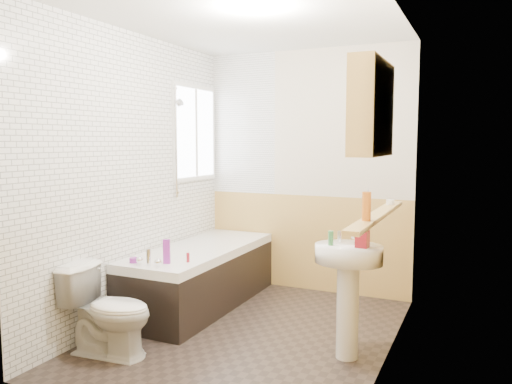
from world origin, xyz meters
TOP-DOWN VIEW (x-y plane):
  - floor at (0.00, 0.00)m, footprint 2.80×2.80m
  - ceiling at (0.00, 0.00)m, footprint 2.80×2.80m
  - wall_back at (0.00, 1.41)m, footprint 2.20×0.02m
  - wall_front at (0.00, -1.41)m, footprint 2.20×0.02m
  - wall_left at (-1.11, 0.00)m, footprint 0.02×2.80m
  - wall_right at (1.11, 0.00)m, footprint 0.02×2.80m
  - wainscot_right at (1.09, 0.00)m, footprint 0.01×2.80m
  - wainscot_front at (0.00, -1.39)m, footprint 2.20×0.01m
  - wainscot_back at (0.00, 1.39)m, footprint 2.20×0.01m
  - tile_cladding_left at (-1.09, 0.00)m, footprint 0.01×2.80m
  - tile_return_back at (-0.73, 1.39)m, footprint 0.75×0.01m
  - window at (-1.06, 0.95)m, footprint 0.03×0.79m
  - bathtub at (-0.73, 0.47)m, footprint 0.70×1.81m
  - shower_riser at (-1.04, 0.57)m, footprint 0.10×0.07m
  - toilet at (-0.76, -0.78)m, footprint 0.70×0.43m
  - sink at (0.84, -0.10)m, footprint 0.48×0.39m
  - pine_shelf at (1.04, -0.11)m, footprint 0.10×1.53m
  - medicine_cabinet at (1.01, -0.27)m, footprint 0.17×0.68m
  - foam_can at (1.04, -0.48)m, footprint 0.07×0.07m
  - green_bottle at (1.04, -0.44)m, footprint 0.05×0.05m
  - black_jar at (1.04, 0.38)m, footprint 0.08×0.08m
  - soap_bottle at (0.95, -0.14)m, footprint 0.10×0.19m
  - clear_bottle at (0.73, -0.16)m, footprint 0.04×0.04m
  - blue_gel at (-0.64, -0.20)m, footprint 0.06×0.05m
  - cream_jar at (-0.91, -0.29)m, footprint 0.07×0.07m
  - orange_bottle at (-0.51, -0.09)m, footprint 0.03×0.03m

SIDE VIEW (x-z plane):
  - floor at x=0.00m, z-range 0.00..0.00m
  - bathtub at x=-0.73m, z-range -0.06..0.65m
  - toilet at x=-0.76m, z-range 0.00..0.65m
  - wainscot_right at x=1.09m, z-range 0.00..1.00m
  - wainscot_front at x=0.00m, z-range 0.00..1.00m
  - wainscot_back at x=0.00m, z-range 0.00..1.00m
  - cream_jar at x=-0.91m, z-range 0.57..0.61m
  - sink at x=0.84m, z-range 0.12..1.06m
  - orange_bottle at x=-0.51m, z-range 0.57..0.64m
  - blue_gel at x=-0.64m, z-range 0.57..0.77m
  - soap_bottle at x=0.95m, z-range 0.83..0.92m
  - clear_bottle at x=0.73m, z-range 0.83..0.93m
  - pine_shelf at x=1.04m, z-range 1.04..1.07m
  - black_jar at x=1.04m, z-range 1.07..1.11m
  - foam_can at x=1.04m, z-range 1.07..1.25m
  - green_bottle at x=1.04m, z-range 1.07..1.27m
  - wall_back at x=0.00m, z-range 0.00..2.50m
  - wall_front at x=0.00m, z-range 0.00..2.50m
  - wall_left at x=-1.11m, z-range 0.00..2.50m
  - wall_right at x=1.11m, z-range 0.00..2.50m
  - tile_cladding_left at x=-1.09m, z-range 0.00..2.50m
  - window at x=-1.06m, z-range 1.15..2.15m
  - shower_riser at x=-1.04m, z-range 1.11..2.21m
  - tile_return_back at x=-0.73m, z-range 1.00..2.50m
  - medicine_cabinet at x=1.01m, z-range 1.47..2.08m
  - ceiling at x=0.00m, z-range 2.50..2.50m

